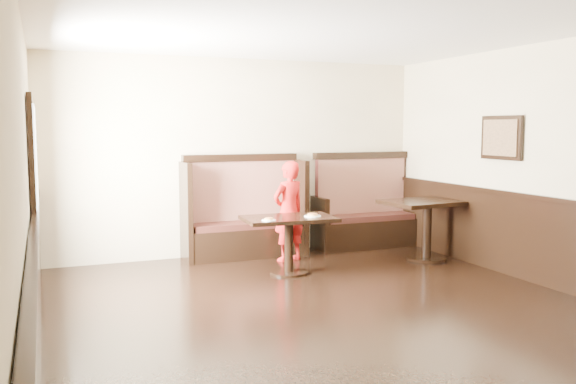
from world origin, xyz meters
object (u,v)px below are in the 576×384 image
table_main (289,230)px  table_neighbor (427,215)px  child (289,211)px  booth_neighbor (364,215)px  booth_main (244,219)px

table_main → table_neighbor: size_ratio=0.92×
child → table_neighbor: bearing=143.3°
booth_neighbor → table_main: booth_neighbor is taller
table_main → child: bearing=71.6°
table_main → booth_main: bearing=102.8°
table_neighbor → booth_main: bearing=147.4°
table_main → table_neighbor: table_neighbor is taller
booth_neighbor → child: booth_neighbor is taller
booth_neighbor → table_main: size_ratio=1.41×
booth_main → child: bearing=-47.4°
booth_neighbor → child: bearing=-160.6°
table_main → child: 0.76m
booth_neighbor → booth_main: bearing=179.9°
table_main → child: child is taller
booth_main → table_main: bearing=-80.6°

